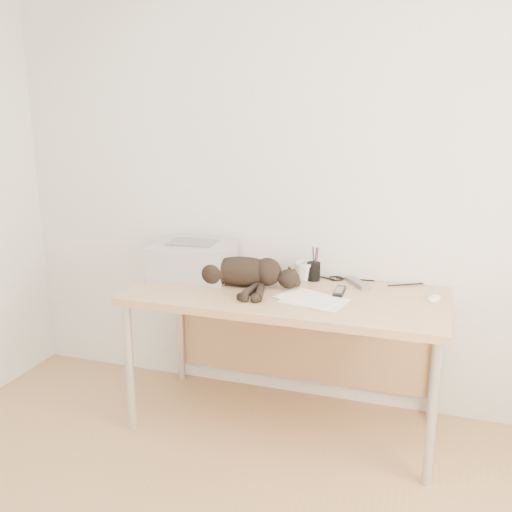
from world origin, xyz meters
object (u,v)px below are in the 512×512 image
(desk, at_px, (290,312))
(mug, at_px, (304,271))
(printer, at_px, (193,260))
(mouse, at_px, (434,296))
(cat, at_px, (239,273))
(pen_cup, at_px, (314,271))

(desk, relative_size, mug, 15.03)
(desk, relative_size, printer, 3.55)
(desk, bearing_deg, mouse, 3.34)
(printer, xyz_separation_m, mouse, (1.29, 0.00, -0.08))
(cat, relative_size, mouse, 6.95)
(cat, relative_size, mug, 6.92)
(pen_cup, bearing_deg, desk, -115.88)
(pen_cup, bearing_deg, mug, -174.98)
(cat, height_order, pen_cup, pen_cup)
(mug, height_order, mouse, mug)
(mouse, bearing_deg, desk, -159.85)
(desk, xyz_separation_m, printer, (-0.57, 0.04, 0.23))
(cat, xyz_separation_m, mug, (0.30, 0.22, -0.02))
(desk, height_order, printer, printer)
(cat, distance_m, pen_cup, 0.42)
(cat, bearing_deg, mug, 30.07)
(desk, bearing_deg, cat, -169.60)
(mug, xyz_separation_m, pen_cup, (0.05, 0.00, 0.00))
(cat, distance_m, mug, 0.37)
(printer, height_order, mouse, printer)
(mug, relative_size, mouse, 1.00)
(printer, height_order, pen_cup, printer)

